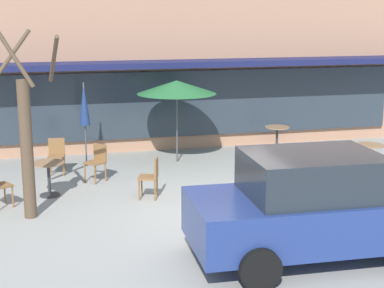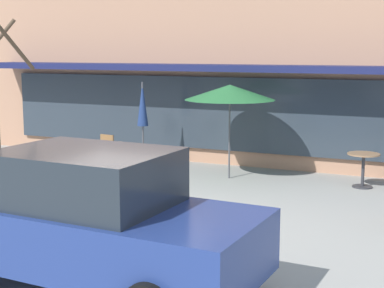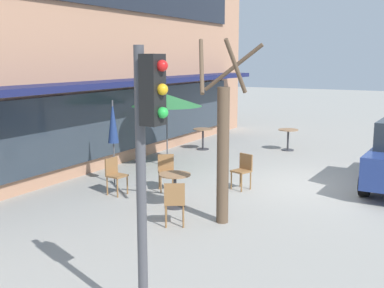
% 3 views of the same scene
% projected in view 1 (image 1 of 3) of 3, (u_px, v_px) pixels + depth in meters
% --- Properties ---
extents(ground_plane, '(80.00, 80.00, 0.00)m').
position_uv_depth(ground_plane, '(220.00, 217.00, 11.59)').
color(ground_plane, '#9E9B93').
extents(building_facade, '(17.98, 9.10, 7.27)m').
position_uv_depth(building_facade, '(138.00, 22.00, 20.23)').
color(building_facade, tan).
rests_on(building_facade, ground).
extents(cafe_table_near_wall, '(0.70, 0.70, 0.76)m').
position_uv_depth(cafe_table_near_wall, '(49.00, 173.00, 12.81)').
color(cafe_table_near_wall, '#333338').
rests_on(cafe_table_near_wall, ground).
extents(cafe_table_streetside, '(0.70, 0.70, 0.76)m').
position_uv_depth(cafe_table_streetside, '(369.00, 154.00, 14.51)').
color(cafe_table_streetside, '#333338').
rests_on(cafe_table_streetside, ground).
extents(cafe_table_by_tree, '(0.70, 0.70, 0.76)m').
position_uv_depth(cafe_table_by_tree, '(277.00, 135.00, 16.80)').
color(cafe_table_by_tree, '#333338').
rests_on(cafe_table_by_tree, ground).
extents(patio_umbrella_green_folded, '(0.28, 0.28, 2.20)m').
position_uv_depth(patio_umbrella_green_folded, '(84.00, 105.00, 15.08)').
color(patio_umbrella_green_folded, '#4C4C51').
rests_on(patio_umbrella_green_folded, ground).
extents(patio_umbrella_cream_folded, '(2.10, 2.10, 2.20)m').
position_uv_depth(patio_umbrella_cream_folded, '(177.00, 87.00, 15.43)').
color(patio_umbrella_cream_folded, '#4C4C51').
rests_on(patio_umbrella_cream_folded, ground).
extents(cafe_chair_0, '(0.56, 0.56, 0.89)m').
position_uv_depth(cafe_chair_0, '(97.00, 160.00, 13.94)').
color(cafe_chair_0, olive).
rests_on(cafe_chair_0, ground).
extents(cafe_chair_2, '(0.44, 0.44, 0.89)m').
position_uv_depth(cafe_chair_2, '(57.00, 153.00, 14.57)').
color(cafe_chair_2, olive).
rests_on(cafe_chair_2, ground).
extents(cafe_chair_3, '(0.51, 0.51, 0.89)m').
position_uv_depth(cafe_chair_3, '(152.00, 175.00, 12.63)').
color(cafe_chair_3, olive).
rests_on(cafe_chair_3, ground).
extents(parked_sedan, '(4.26, 2.13, 1.76)m').
position_uv_depth(parked_sedan, '(317.00, 206.00, 9.49)').
color(parked_sedan, navy).
rests_on(parked_sedan, ground).
extents(street_tree, '(1.33, 1.24, 3.63)m').
position_uv_depth(street_tree, '(27.00, 138.00, 11.23)').
color(street_tree, brown).
rests_on(street_tree, ground).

